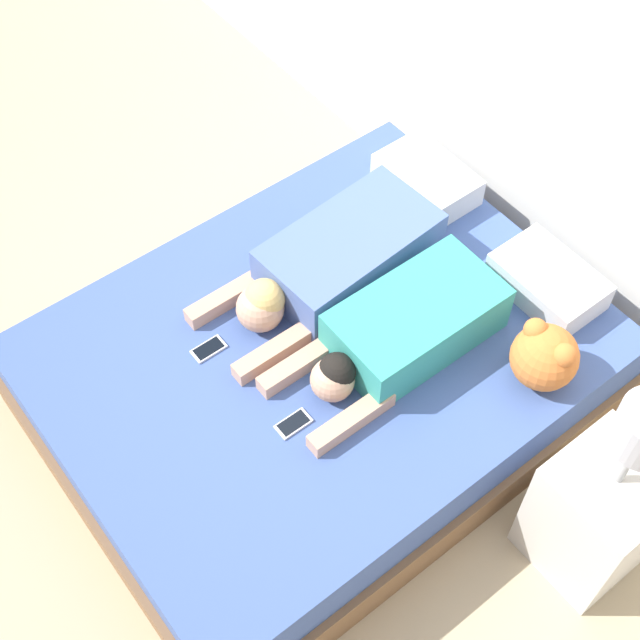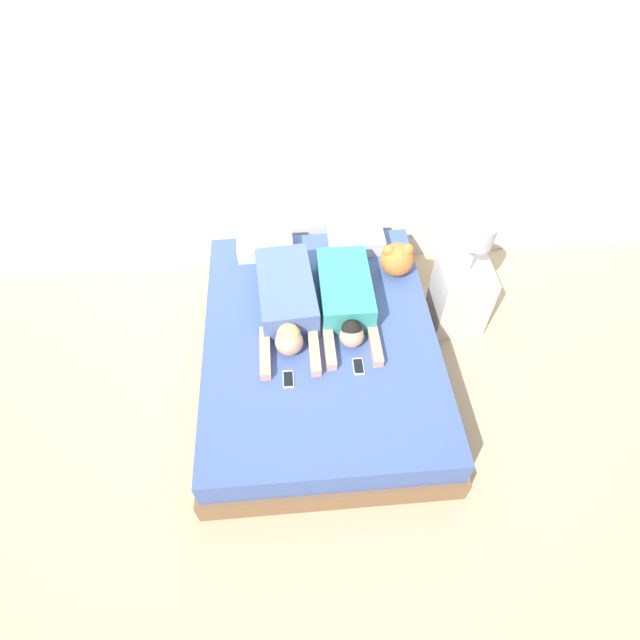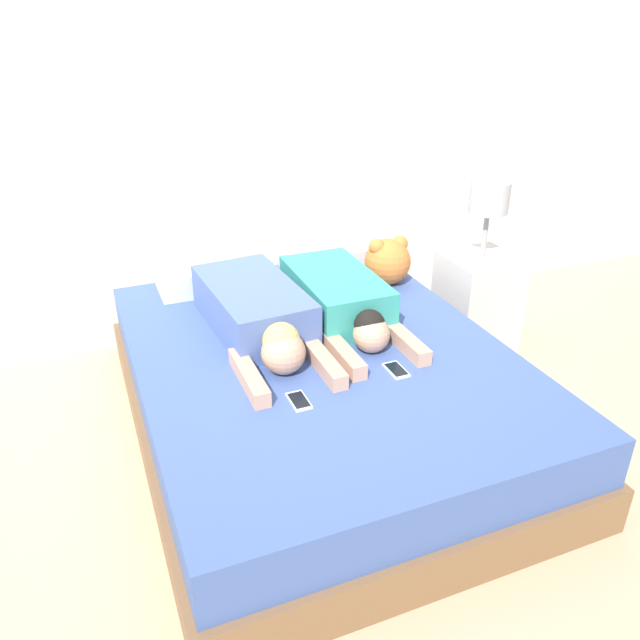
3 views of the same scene
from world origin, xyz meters
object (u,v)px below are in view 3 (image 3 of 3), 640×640
cell_phone_right (396,370)px  person_right (341,301)px  pillow_head_right (321,259)px  plush_toy (388,260)px  person_left (258,314)px  bed (320,389)px  nightstand (477,295)px  cell_phone_left (299,401)px  pillow_head_left (198,277)px

cell_phone_right → person_right: bearing=92.5°
pillow_head_right → plush_toy: 0.43m
pillow_head_right → person_left: 0.88m
bed → pillow_head_right: size_ratio=4.95×
nightstand → person_right: bearing=-170.8°
person_right → cell_phone_right: person_right is taller
nightstand → person_left: bearing=-173.7°
cell_phone_left → person_right: bearing=53.4°
bed → nightstand: bearing=18.7°
person_left → cell_phone_left: size_ratio=7.98×
plush_toy → person_right: bearing=-142.6°
cell_phone_left → nightstand: size_ratio=0.13×
bed → pillow_head_right: bearing=67.5°
pillow_head_left → cell_phone_right: 1.34m
cell_phone_left → person_left: bearing=88.1°
bed → cell_phone_left: bearing=-123.1°
pillow_head_right → person_left: (-0.59, -0.65, 0.04)m
pillow_head_left → person_right: size_ratio=0.46×
nightstand → plush_toy: bearing=160.7°
cell_phone_left → nightstand: bearing=28.6°
person_right → nightstand: size_ratio=0.95×
person_right → cell_phone_right: (0.02, -0.54, -0.10)m
pillow_head_right → cell_phone_right: pillow_head_right is taller
person_left → cell_phone_right: (0.45, -0.55, -0.10)m
person_right → bed: bearing=-131.5°
person_right → nightstand: (0.94, 0.15, -0.20)m
bed → plush_toy: (0.64, 0.57, 0.36)m
bed → person_left: bearing=132.8°
cell_phone_right → plush_toy: plush_toy is taller
bed → plush_toy: size_ratio=8.01×
pillow_head_right → person_left: size_ratio=0.41×
bed → person_right: size_ratio=2.25×
cell_phone_right → pillow_head_left: bearing=116.7°
plush_toy → pillow_head_right: bearing=130.0°
plush_toy → cell_phone_right: bearing=-115.0°
person_left → cell_phone_right: 0.72m
person_left → cell_phone_left: bearing=-91.9°
bed → plush_toy: plush_toy is taller
bed → pillow_head_right: pillow_head_right is taller
bed → cell_phone_right: cell_phone_right is taller
person_left → person_right: person_left is taller
pillow_head_right → person_right: 0.67m
pillow_head_right → nightstand: bearing=-32.8°
pillow_head_left → cell_phone_left: 1.27m
bed → cell_phone_left: size_ratio=16.30×
bed → pillow_head_left: 1.01m
cell_phone_right → person_left: bearing=129.8°
bed → pillow_head_left: (-0.37, 0.89, 0.29)m
cell_phone_left → nightstand: 1.59m
pillow_head_left → plush_toy: (1.01, -0.32, 0.07)m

